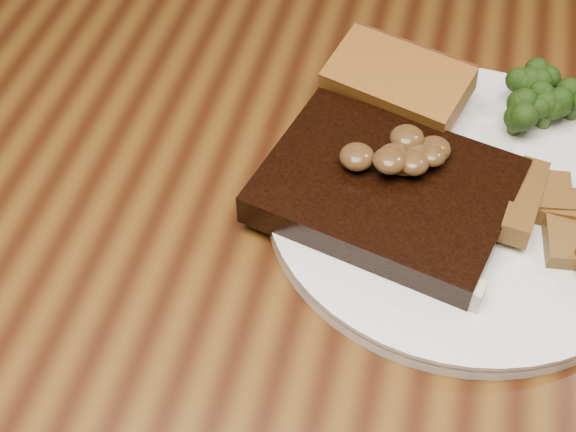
# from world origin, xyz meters

# --- Properties ---
(dining_table) EXTENTS (1.60, 0.90, 0.75)m
(dining_table) POSITION_xyz_m (0.00, 0.00, 0.66)
(dining_table) COLOR #513010
(dining_table) RESTS_ON ground
(chair_far) EXTENTS (0.43, 0.43, 0.91)m
(chair_far) POSITION_xyz_m (0.13, 0.63, 0.50)
(chair_far) COLOR black
(chair_far) RESTS_ON ground
(plate) EXTENTS (0.37, 0.37, 0.01)m
(plate) POSITION_xyz_m (0.12, 0.07, 0.76)
(plate) COLOR white
(plate) RESTS_ON dining_table
(steak) EXTENTS (0.21, 0.18, 0.03)m
(steak) POSITION_xyz_m (0.06, 0.04, 0.78)
(steak) COLOR black
(steak) RESTS_ON plate
(steak_bone) EXTENTS (0.16, 0.05, 0.02)m
(steak_bone) POSITION_xyz_m (0.06, -0.02, 0.77)
(steak_bone) COLOR beige
(steak_bone) RESTS_ON plate
(mushroom_pile) EXTENTS (0.07, 0.07, 0.03)m
(mushroom_pile) POSITION_xyz_m (0.07, 0.06, 0.80)
(mushroom_pile) COLOR #55331A
(mushroom_pile) RESTS_ON steak
(garlic_bread) EXTENTS (0.13, 0.09, 0.02)m
(garlic_bread) POSITION_xyz_m (0.05, 0.15, 0.77)
(garlic_bread) COLOR #97601B
(garlic_bread) RESTS_ON plate
(broccoli_cluster) EXTENTS (0.06, 0.06, 0.04)m
(broccoli_cluster) POSITION_xyz_m (0.17, 0.16, 0.78)
(broccoli_cluster) COLOR #1E370C
(broccoli_cluster) RESTS_ON plate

